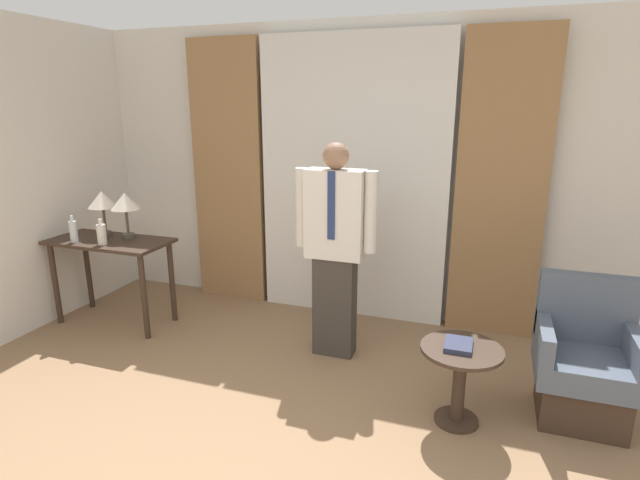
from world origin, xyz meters
TOP-DOWN VIEW (x-y plane):
  - wall_back at (0.00, 3.13)m, footprint 10.00×0.06m
  - curtain_sheer_center at (0.00, 3.00)m, footprint 1.75×0.06m
  - curtain_drape_left at (-1.28, 3.00)m, footprint 0.74×0.06m
  - curtain_drape_right at (1.28, 3.00)m, footprint 0.74×0.06m
  - desk at (-2.00, 2.08)m, footprint 1.10×0.52m
  - table_lamp_left at (-2.13, 2.19)m, footprint 0.26×0.26m
  - table_lamp_right at (-1.87, 2.19)m, footprint 0.26×0.26m
  - bottle_near_edge at (-1.95, 1.94)m, footprint 0.08×0.08m
  - bottle_by_lamp at (-2.24, 1.92)m, footprint 0.06×0.06m
  - person at (0.10, 2.17)m, footprint 0.65×0.21m
  - armchair at (1.87, 1.88)m, footprint 0.59×0.55m
  - side_table at (1.13, 1.55)m, footprint 0.51×0.51m
  - book at (1.10, 1.55)m, footprint 0.17×0.21m

SIDE VIEW (x-z plane):
  - armchair at x=1.87m, z-range -0.11..0.81m
  - side_table at x=1.13m, z-range 0.09..0.62m
  - book at x=1.10m, z-range 0.52..0.55m
  - desk at x=-2.00m, z-range 0.26..1.05m
  - bottle_near_edge at x=-1.95m, z-range 0.77..1.00m
  - bottle_by_lamp at x=-2.24m, z-range 0.77..1.01m
  - person at x=0.10m, z-range 0.07..1.78m
  - table_lamp_left at x=-2.13m, z-range 0.91..1.33m
  - table_lamp_right at x=-1.87m, z-range 0.91..1.33m
  - curtain_sheer_center at x=0.00m, z-range 0.00..2.58m
  - curtain_drape_left at x=-1.28m, z-range 0.00..2.58m
  - curtain_drape_right at x=1.28m, z-range 0.00..2.58m
  - wall_back at x=0.00m, z-range 0.00..2.70m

